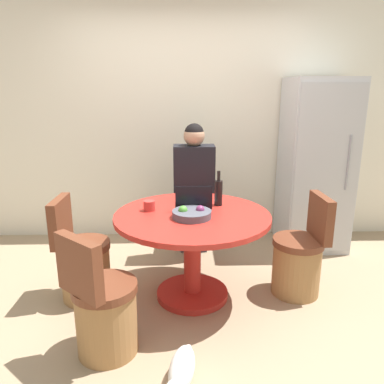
{
  "coord_description": "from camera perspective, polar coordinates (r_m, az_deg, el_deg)",
  "views": [
    {
      "loc": [
        -0.03,
        -2.61,
        1.69
      ],
      "look_at": [
        0.05,
        0.28,
        0.88
      ],
      "focal_mm": 35.0,
      "sensor_mm": 36.0,
      "label": 1
    }
  ],
  "objects": [
    {
      "name": "ground_plane",
      "position": [
        3.11,
        -0.82,
        -17.22
      ],
      "size": [
        12.0,
        12.0,
        0.0
      ],
      "primitive_type": "plane",
      "color": "#9E8466"
    },
    {
      "name": "wall_back",
      "position": [
        4.24,
        -1.2,
        10.38
      ],
      "size": [
        7.0,
        0.06,
        2.6
      ],
      "color": "silver",
      "rests_on": "ground_plane"
    },
    {
      "name": "refrigerator",
      "position": [
        4.17,
        18.29,
        3.89
      ],
      "size": [
        0.66,
        0.67,
        1.79
      ],
      "color": "silver",
      "rests_on": "ground_plane"
    },
    {
      "name": "dining_table",
      "position": [
        3.02,
        0.05,
        -6.88
      ],
      "size": [
        1.23,
        1.23,
        0.73
      ],
      "color": "#B2261E",
      "rests_on": "ground_plane"
    },
    {
      "name": "chair_near_left_corner",
      "position": [
        2.58,
        -13.29,
        -17.41
      ],
      "size": [
        0.48,
        0.48,
        0.86
      ],
      "rotation": [
        0.0,
        0.0,
        2.42
      ],
      "color": "#9E7042",
      "rests_on": "ground_plane"
    },
    {
      "name": "chair_left_side",
      "position": [
        3.23,
        -16.27,
        -10.56
      ],
      "size": [
        0.42,
        0.42,
        0.86
      ],
      "rotation": [
        0.0,
        0.0,
        1.56
      ],
      "color": "#9E7042",
      "rests_on": "ground_plane"
    },
    {
      "name": "chair_right_side",
      "position": [
        3.29,
        15.99,
        -10.01
      ],
      "size": [
        0.42,
        0.42,
        0.86
      ],
      "rotation": [
        0.0,
        0.0,
        -1.53
      ],
      "color": "#9E7042",
      "rests_on": "ground_plane"
    },
    {
      "name": "person_seated",
      "position": [
        3.75,
        0.29,
        1.14
      ],
      "size": [
        0.4,
        0.37,
        1.36
      ],
      "rotation": [
        0.0,
        0.0,
        3.14
      ],
      "color": "#2D2D38",
      "rests_on": "ground_plane"
    },
    {
      "name": "laptop",
      "position": [
        3.08,
        0.23,
        -1.72
      ],
      "size": [
        0.29,
        0.26,
        0.21
      ],
      "rotation": [
        0.0,
        0.0,
        3.14
      ],
      "color": "#B7B7BC",
      "rests_on": "dining_table"
    },
    {
      "name": "fruit_bowl",
      "position": [
        2.86,
        -0.04,
        -3.32
      ],
      "size": [
        0.3,
        0.3,
        0.09
      ],
      "color": "#4C4C56",
      "rests_on": "dining_table"
    },
    {
      "name": "coffee_cup",
      "position": [
        3.04,
        -6.53,
        -2.07
      ],
      "size": [
        0.09,
        0.09,
        0.08
      ],
      "color": "#B2332D",
      "rests_on": "dining_table"
    },
    {
      "name": "bottle",
      "position": [
        3.14,
        4.05,
        -0.0
      ],
      "size": [
        0.07,
        0.07,
        0.3
      ],
      "color": "black",
      "rests_on": "dining_table"
    },
    {
      "name": "cat",
      "position": [
        2.42,
        -1.64,
        -25.57
      ],
      "size": [
        0.21,
        0.49,
        0.18
      ],
      "rotation": [
        0.0,
        0.0,
        4.52
      ],
      "color": "white",
      "rests_on": "ground_plane"
    }
  ]
}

